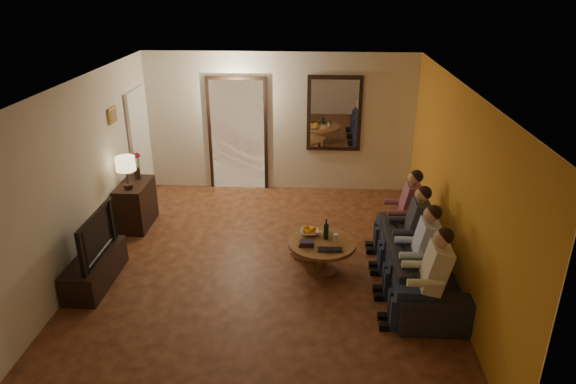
# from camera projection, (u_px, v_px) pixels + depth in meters

# --- Properties ---
(floor) EXTENTS (5.00, 6.00, 0.01)m
(floor) POSITION_uv_depth(u_px,v_px,m) (266.00, 267.00, 7.31)
(floor) COLOR #3D1F10
(floor) RESTS_ON ground
(ceiling) EXTENTS (5.00, 6.00, 0.01)m
(ceiling) POSITION_uv_depth(u_px,v_px,m) (262.00, 85.00, 6.29)
(ceiling) COLOR white
(ceiling) RESTS_ON back_wall
(back_wall) EXTENTS (5.00, 0.02, 2.60)m
(back_wall) POSITION_uv_depth(u_px,v_px,m) (280.00, 123.00, 9.56)
(back_wall) COLOR beige
(back_wall) RESTS_ON floor
(front_wall) EXTENTS (5.00, 0.02, 2.60)m
(front_wall) POSITION_uv_depth(u_px,v_px,m) (227.00, 325.00, 4.05)
(front_wall) COLOR beige
(front_wall) RESTS_ON floor
(left_wall) EXTENTS (0.02, 6.00, 2.60)m
(left_wall) POSITION_uv_depth(u_px,v_px,m) (80.00, 179.00, 6.93)
(left_wall) COLOR beige
(left_wall) RESTS_ON floor
(right_wall) EXTENTS (0.02, 6.00, 2.60)m
(right_wall) POSITION_uv_depth(u_px,v_px,m) (455.00, 187.00, 6.67)
(right_wall) COLOR beige
(right_wall) RESTS_ON floor
(orange_accent) EXTENTS (0.01, 6.00, 2.60)m
(orange_accent) POSITION_uv_depth(u_px,v_px,m) (454.00, 187.00, 6.67)
(orange_accent) COLOR orange
(orange_accent) RESTS_ON right_wall
(kitchen_doorway) EXTENTS (1.00, 0.06, 2.10)m
(kitchen_doorway) POSITION_uv_depth(u_px,v_px,m) (238.00, 135.00, 9.68)
(kitchen_doorway) COLOR #FFE0A5
(kitchen_doorway) RESTS_ON floor
(door_trim) EXTENTS (1.12, 0.04, 2.22)m
(door_trim) POSITION_uv_depth(u_px,v_px,m) (238.00, 136.00, 9.67)
(door_trim) COLOR black
(door_trim) RESTS_ON floor
(fridge_glimpse) EXTENTS (0.45, 0.03, 1.70)m
(fridge_glimpse) POSITION_uv_depth(u_px,v_px,m) (251.00, 143.00, 9.73)
(fridge_glimpse) COLOR silver
(fridge_glimpse) RESTS_ON floor
(mirror_frame) EXTENTS (1.00, 0.05, 1.40)m
(mirror_frame) POSITION_uv_depth(u_px,v_px,m) (334.00, 114.00, 9.39)
(mirror_frame) COLOR black
(mirror_frame) RESTS_ON back_wall
(mirror_glass) EXTENTS (0.86, 0.02, 1.26)m
(mirror_glass) POSITION_uv_depth(u_px,v_px,m) (334.00, 114.00, 9.37)
(mirror_glass) COLOR white
(mirror_glass) RESTS_ON back_wall
(white_door) EXTENTS (0.06, 0.85, 2.04)m
(white_door) POSITION_uv_depth(u_px,v_px,m) (140.00, 147.00, 9.15)
(white_door) COLOR white
(white_door) RESTS_ON floor
(framed_art) EXTENTS (0.03, 0.28, 0.24)m
(framed_art) POSITION_uv_depth(u_px,v_px,m) (113.00, 115.00, 7.91)
(framed_art) COLOR #B28C33
(framed_art) RESTS_ON left_wall
(art_canvas) EXTENTS (0.01, 0.22, 0.18)m
(art_canvas) POSITION_uv_depth(u_px,v_px,m) (114.00, 115.00, 7.91)
(art_canvas) COLOR brown
(art_canvas) RESTS_ON left_wall
(dresser) EXTENTS (0.45, 0.84, 0.75)m
(dresser) POSITION_uv_depth(u_px,v_px,m) (136.00, 205.00, 8.40)
(dresser) COLOR black
(dresser) RESTS_ON floor
(table_lamp) EXTENTS (0.30, 0.30, 0.54)m
(table_lamp) POSITION_uv_depth(u_px,v_px,m) (127.00, 173.00, 7.95)
(table_lamp) COLOR beige
(table_lamp) RESTS_ON dresser
(flower_vase) EXTENTS (0.14, 0.14, 0.44)m
(flower_vase) POSITION_uv_depth(u_px,v_px,m) (136.00, 166.00, 8.37)
(flower_vase) COLOR #AF1231
(flower_vase) RESTS_ON dresser
(tv_stand) EXTENTS (0.45, 1.21, 0.40)m
(tv_stand) POSITION_uv_depth(u_px,v_px,m) (95.00, 269.00, 6.88)
(tv_stand) COLOR black
(tv_stand) RESTS_ON floor
(tv) EXTENTS (1.08, 0.14, 0.62)m
(tv) POSITION_uv_depth(u_px,v_px,m) (89.00, 235.00, 6.68)
(tv) COLOR black
(tv) RESTS_ON tv_stand
(sofa) EXTENTS (2.31, 0.94, 0.67)m
(sofa) POSITION_uv_depth(u_px,v_px,m) (420.00, 263.00, 6.79)
(sofa) COLOR black
(sofa) RESTS_ON floor
(person_a) EXTENTS (0.60, 0.40, 1.20)m
(person_a) POSITION_uv_depth(u_px,v_px,m) (428.00, 283.00, 5.86)
(person_a) COLOR tan
(person_a) RESTS_ON sofa
(person_b) EXTENTS (0.60, 0.40, 1.20)m
(person_b) POSITION_uv_depth(u_px,v_px,m) (419.00, 256.00, 6.41)
(person_b) COLOR tan
(person_b) RESTS_ON sofa
(person_c) EXTENTS (0.60, 0.40, 1.20)m
(person_c) POSITION_uv_depth(u_px,v_px,m) (411.00, 234.00, 6.97)
(person_c) COLOR tan
(person_c) RESTS_ON sofa
(person_d) EXTENTS (0.60, 0.40, 1.20)m
(person_d) POSITION_uv_depth(u_px,v_px,m) (404.00, 215.00, 7.52)
(person_d) COLOR tan
(person_d) RESTS_ON sofa
(dog) EXTENTS (0.61, 0.44, 0.56)m
(dog) POSITION_uv_depth(u_px,v_px,m) (312.00, 243.00, 7.40)
(dog) COLOR #AD724F
(dog) RESTS_ON floor
(coffee_table) EXTENTS (1.05, 1.05, 0.45)m
(coffee_table) POSITION_uv_depth(u_px,v_px,m) (322.00, 256.00, 7.16)
(coffee_table) COLOR brown
(coffee_table) RESTS_ON floor
(bowl) EXTENTS (0.26, 0.26, 0.06)m
(bowl) POSITION_uv_depth(u_px,v_px,m) (310.00, 232.00, 7.27)
(bowl) COLOR white
(bowl) RESTS_ON coffee_table
(oranges) EXTENTS (0.20, 0.20, 0.08)m
(oranges) POSITION_uv_depth(u_px,v_px,m) (310.00, 228.00, 7.24)
(oranges) COLOR orange
(oranges) RESTS_ON bowl
(wine_bottle) EXTENTS (0.07, 0.07, 0.31)m
(wine_bottle) POSITION_uv_depth(u_px,v_px,m) (326.00, 229.00, 7.10)
(wine_bottle) COLOR black
(wine_bottle) RESTS_ON coffee_table
(wine_glass) EXTENTS (0.06, 0.06, 0.10)m
(wine_glass) POSITION_uv_depth(u_px,v_px,m) (335.00, 237.00, 7.09)
(wine_glass) COLOR silver
(wine_glass) RESTS_ON coffee_table
(book_stack) EXTENTS (0.20, 0.15, 0.07)m
(book_stack) POSITION_uv_depth(u_px,v_px,m) (306.00, 243.00, 6.97)
(book_stack) COLOR black
(book_stack) RESTS_ON coffee_table
(laptop) EXTENTS (0.34, 0.22, 0.03)m
(laptop) POSITION_uv_depth(u_px,v_px,m) (330.00, 251.00, 6.80)
(laptop) COLOR black
(laptop) RESTS_ON coffee_table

